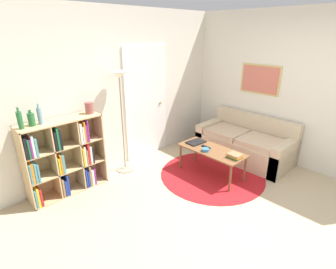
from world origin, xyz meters
The scene contains 16 objects.
ground_plane centered at (0.00, 0.00, 0.00)m, with size 14.00×14.00×0.00m, color tan.
wall_back centered at (0.02, 2.50, 1.29)m, with size 7.02×0.11×2.60m.
wall_right centered at (2.03, 1.24, 1.30)m, with size 0.08×5.48×2.60m.
rug centered at (0.66, 1.09, 0.00)m, with size 1.71×1.71×0.01m.
bookshelf centered at (-1.27, 2.29, 0.55)m, with size 1.11×0.34×1.11m.
floor_lamp centered at (-0.27, 2.25, 1.30)m, with size 0.32×0.32×1.67m.
couch centered at (1.64, 1.08, 0.27)m, with size 0.82×1.68×0.78m.
coffee_table centered at (0.65, 1.12, 0.41)m, with size 0.48×1.09×0.46m.
laptop centered at (0.68, 1.48, 0.47)m, with size 0.33×0.24×0.02m.
bowl centered at (0.52, 1.15, 0.48)m, with size 0.12×0.12×0.05m.
book_stack_on_table centered at (0.66, 0.70, 0.49)m, with size 0.17×0.20×0.07m.
remote centered at (0.64, 1.23, 0.47)m, with size 0.06×0.17×0.02m.
bottle_left centered at (-1.72, 2.27, 1.22)m, with size 0.06×0.06×0.27m.
bottle_middle centered at (-1.59, 2.30, 1.20)m, with size 0.08×0.08×0.21m.
bottle_right centered at (-1.48, 2.30, 1.22)m, with size 0.06×0.06×0.27m.
vase_on_shelf centered at (-0.80, 2.29, 1.19)m, with size 0.12×0.12×0.17m.
Camera 1 is at (-2.51, -1.16, 2.23)m, focal length 28.00 mm.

